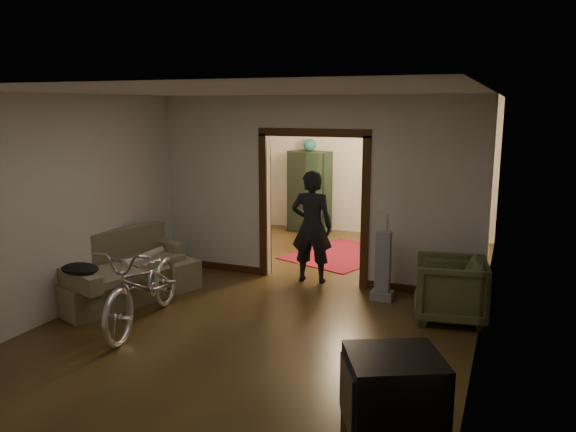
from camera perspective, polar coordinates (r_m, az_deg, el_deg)
The scene contains 23 objects.
floor at distance 8.07m, azimuth 0.81°, elevation -8.00°, with size 5.00×8.50×0.01m, color #352510.
ceiling at distance 7.62m, azimuth 0.87°, elevation 12.30°, with size 5.00×8.50×0.01m, color white.
wall_back at distance 11.75m, azimuth 8.40°, elevation 4.96°, with size 5.00×0.02×2.80m, color beige.
wall_left at distance 8.93m, azimuth -14.31°, elevation 2.78°, with size 0.02×8.50×2.80m, color beige.
wall_right at distance 7.22m, azimuth 19.67°, elevation 0.54°, with size 0.02×8.50×2.80m, color beige.
partition_wall at distance 8.42m, azimuth 2.69°, elevation 2.62°, with size 5.00×0.14×2.80m, color beige.
door_casing at distance 8.47m, azimuth 2.67°, elevation 0.61°, with size 1.74×0.20×2.32m, color #351C0C.
far_window at distance 11.55m, azimuth 11.76°, elevation 5.48°, with size 0.98×0.06×1.28m, color black.
chandelier at distance 10.00m, azimuth 6.12°, elevation 9.40°, with size 0.24×0.24×0.24m, color #FFE0A5.
light_switch at distance 8.09m, azimuth 9.53°, elevation 1.05°, with size 0.08×0.01×0.12m, color silver.
sofa at distance 8.12m, azimuth -16.23°, elevation -4.94°, with size 0.90×1.99×0.92m, color #6D6849.
rolled_paper at distance 8.27m, azimuth -14.43°, elevation -4.04°, with size 0.11×0.11×0.86m, color beige.
jacket at distance 7.37m, azimuth -20.39°, elevation -5.06°, with size 0.49×0.37×0.14m, color black.
bicycle at distance 7.09m, azimuth -14.40°, elevation -6.67°, with size 0.69×1.98×1.04m, color silver.
armchair at distance 7.36m, azimuth 16.15°, elevation -7.14°, with size 0.84×0.87×0.79m, color #4E532F.
crt_tv at distance 3.95m, azimuth 10.68°, elevation -17.22°, with size 0.61×0.55×0.53m, color black.
vacuum at distance 7.84m, azimuth 9.63°, elevation -4.99°, with size 0.30×0.24×0.98m, color gray.
person at distance 8.46m, azimuth 2.43°, elevation -1.07°, with size 0.63×0.41×1.72m, color black.
oriental_rug at distance 10.18m, azimuth 5.47°, elevation -3.92°, with size 1.48×1.94×0.01m, color maroon.
locker at distance 11.89m, azimuth 2.19°, elevation 2.49°, with size 0.86×0.48×1.71m, color black.
globe at distance 11.78m, azimuth 2.23°, elevation 7.72°, with size 0.27×0.27×0.27m, color #1E5972.
desk at distance 11.04m, azimuth 12.05°, elevation -0.90°, with size 1.05×0.59×0.78m, color black.
desk_chair at distance 11.03m, azimuth 9.24°, elevation -0.25°, with size 0.44×0.44×0.98m, color black.
Camera 1 is at (2.76, -7.10, 2.65)m, focal length 35.00 mm.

